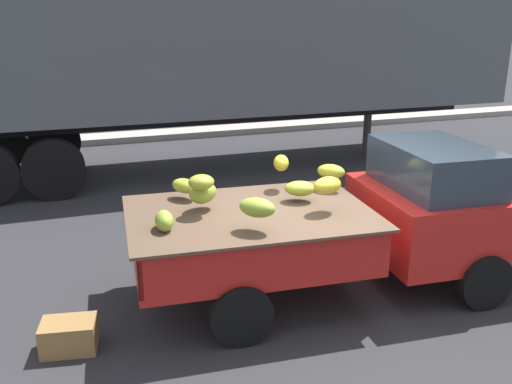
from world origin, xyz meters
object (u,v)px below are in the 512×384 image
(pickup_truck, at_px, (401,214))
(produce_crate, at_px, (69,336))
(fallen_banana_bunch_near_tailgate, at_px, (79,330))
(semi_trailer, at_px, (227,45))

(pickup_truck, relative_size, produce_crate, 9.25)
(pickup_truck, bearing_deg, fallen_banana_bunch_near_tailgate, -174.84)
(pickup_truck, xyz_separation_m, semi_trailer, (-0.37, 5.92, 1.66))
(pickup_truck, bearing_deg, produce_crate, -172.47)
(semi_trailer, xyz_separation_m, fallen_banana_bunch_near_tailgate, (-3.38, -5.96, -2.44))
(fallen_banana_bunch_near_tailgate, bearing_deg, pickup_truck, 0.62)
(semi_trailer, relative_size, fallen_banana_bunch_near_tailgate, 39.04)
(semi_trailer, xyz_separation_m, produce_crate, (-3.47, -6.12, -2.39))
(pickup_truck, xyz_separation_m, fallen_banana_bunch_near_tailgate, (-3.75, -0.04, -0.77))
(produce_crate, bearing_deg, fallen_banana_bunch_near_tailgate, 60.17)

